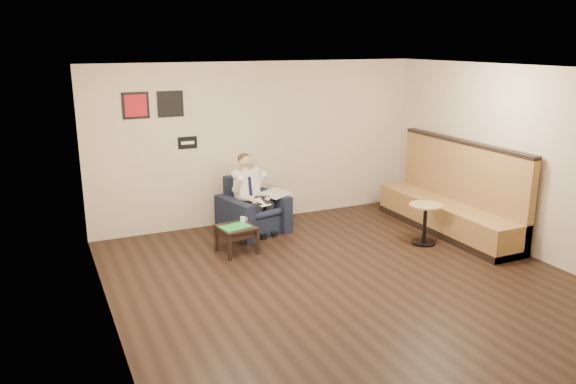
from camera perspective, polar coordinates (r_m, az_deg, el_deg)
name	(u,v)px	position (r m, az deg, el deg)	size (l,w,h in m)	color
ground	(344,280)	(7.72, 5.72, -8.91)	(6.00, 6.00, 0.00)	black
wall_back	(260,143)	(9.91, -2.86, 5.02)	(6.00, 0.02, 2.80)	beige
wall_front	(533,260)	(5.05, 23.66, -6.35)	(6.00, 0.02, 2.80)	beige
wall_left	(105,208)	(6.33, -18.10, -1.56)	(0.02, 6.00, 2.80)	beige
wall_right	(519,160)	(9.14, 22.46, 3.02)	(0.02, 6.00, 2.80)	beige
ceiling	(350,69)	(7.06, 6.32, 12.31)	(6.00, 6.00, 0.02)	white
seating_sign	(188,143)	(9.48, -10.17, 4.95)	(0.32, 0.02, 0.20)	black
art_print_left	(136,106)	(9.22, -15.22, 8.47)	(0.42, 0.03, 0.42)	red
art_print_right	(170,104)	(9.33, -11.86, 8.75)	(0.42, 0.03, 0.42)	black
armchair	(253,205)	(9.44, -3.53, -1.37)	(0.95, 0.95, 0.92)	black
seated_man	(257,197)	(9.30, -3.12, -0.54)	(0.60, 0.90, 1.26)	white
lap_papers	(261,202)	(9.24, -2.76, -1.05)	(0.21, 0.30, 0.01)	white
newspaper	(275,193)	(9.54, -1.32, -0.14)	(0.40, 0.50, 0.01)	silver
side_table	(237,239)	(8.59, -5.24, -4.83)	(0.52, 0.52, 0.42)	black
green_folder	(235,227)	(8.49, -5.39, -3.52)	(0.42, 0.30, 0.01)	green
coffee_mug	(243,220)	(8.68, -4.62, -2.82)	(0.08, 0.08, 0.09)	white
smartphone	(235,223)	(8.67, -5.45, -3.13)	(0.13, 0.07, 0.01)	black
banquette	(449,188)	(9.72, 16.04, 0.36)	(0.71, 2.96, 1.51)	olive
cafe_table	(425,224)	(9.17, 13.71, -3.18)	(0.52, 0.52, 0.65)	#A38958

